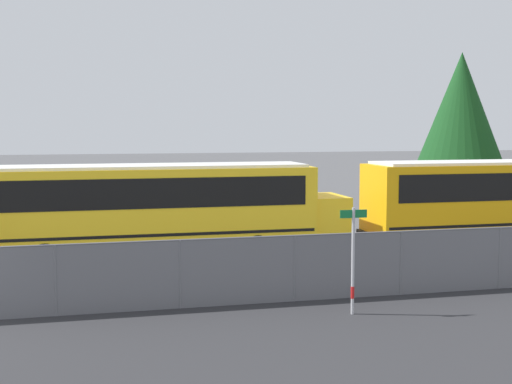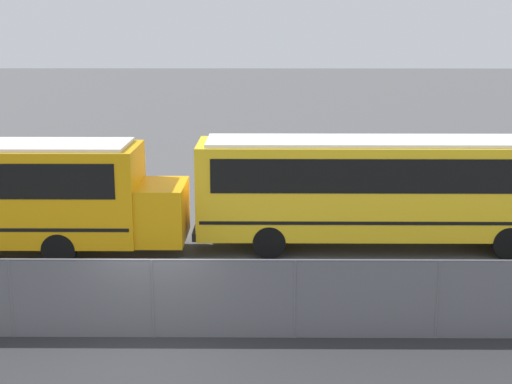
{
  "view_description": "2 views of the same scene",
  "coord_description": "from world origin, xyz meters",
  "views": [
    {
      "loc": [
        3.69,
        -17.82,
        4.68
      ],
      "look_at": [
        9.48,
        5.52,
        2.42
      ],
      "focal_mm": 50.0,
      "sensor_mm": 36.0,
      "label": 1
    },
    {
      "loc": [
        2.34,
        -14.37,
        6.62
      ],
      "look_at": [
        2.17,
        6.38,
        1.76
      ],
      "focal_mm": 50.0,
      "sensor_mm": 36.0,
      "label": 2
    }
  ],
  "objects": [
    {
      "name": "ground_plane",
      "position": [
        0.0,
        0.0,
        0.0
      ],
      "size": [
        200.0,
        200.0,
        0.0
      ],
      "primitive_type": "plane",
      "color": "#4C4C4F"
    },
    {
      "name": "fence",
      "position": [
        0.0,
        -0.0,
        0.91
      ],
      "size": [
        91.76,
        0.07,
        1.79
      ],
      "color": "#9EA0A5",
      "rests_on": "ground_plane"
    },
    {
      "name": "school_bus_3",
      "position": [
        6.31,
        6.58,
        1.97
      ],
      "size": [
        12.66,
        2.51,
        3.33
      ],
      "color": "yellow",
      "rests_on": "ground_plane"
    }
  ]
}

